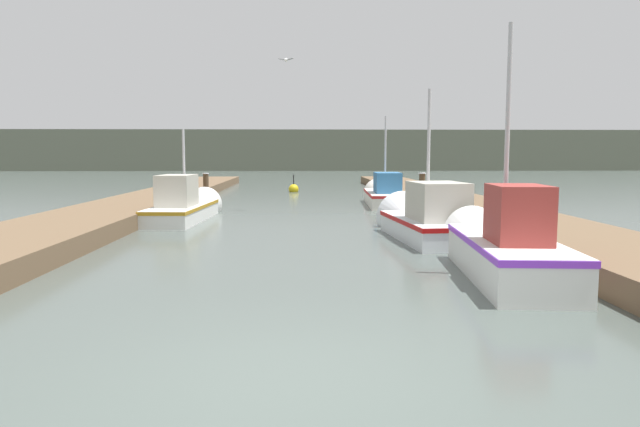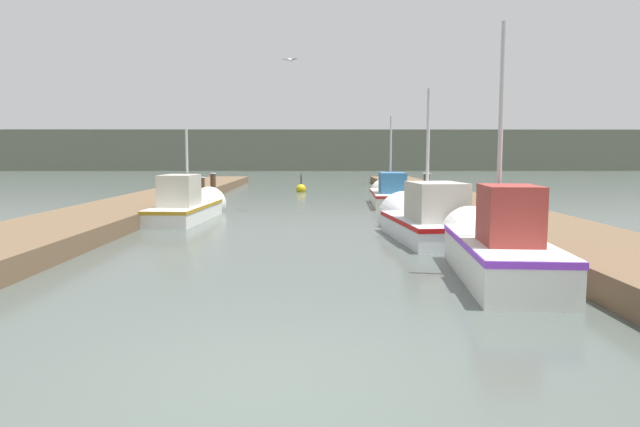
# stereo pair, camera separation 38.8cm
# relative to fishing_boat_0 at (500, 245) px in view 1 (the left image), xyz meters

# --- Properties ---
(ground_plane) EXTENTS (200.00, 200.00, 0.00)m
(ground_plane) POSITION_rel_fishing_boat_0_xyz_m (-3.57, -4.66, -0.48)
(ground_plane) COLOR #47514C
(dock_left) EXTENTS (2.81, 40.00, 0.45)m
(dock_left) POSITION_rel_fishing_boat_0_xyz_m (-9.37, 11.34, -0.26)
(dock_left) COLOR brown
(dock_left) RESTS_ON ground_plane
(dock_right) EXTENTS (2.81, 40.00, 0.45)m
(dock_right) POSITION_rel_fishing_boat_0_xyz_m (2.23, 11.34, -0.26)
(dock_right) COLOR brown
(dock_right) RESTS_ON ground_plane
(distant_shore_ridge) EXTENTS (120.00, 16.00, 4.96)m
(distant_shore_ridge) POSITION_rel_fishing_boat_0_xyz_m (-3.57, 67.18, 2.00)
(distant_shore_ridge) COLOR #565B4C
(distant_shore_ridge) RESTS_ON ground_plane
(fishing_boat_0) EXTENTS (1.72, 5.03, 4.52)m
(fishing_boat_0) POSITION_rel_fishing_boat_0_xyz_m (0.00, 0.00, 0.00)
(fishing_boat_0) COLOR silver
(fishing_boat_0) RESTS_ON ground_plane
(fishing_boat_1) EXTENTS (1.97, 4.62, 4.12)m
(fishing_boat_1) POSITION_rel_fishing_boat_0_xyz_m (-0.40, 4.22, -0.03)
(fishing_boat_1) COLOR silver
(fishing_boat_1) RESTS_ON ground_plane
(fishing_boat_2) EXTENTS (1.62, 5.36, 3.22)m
(fishing_boat_2) POSITION_rel_fishing_boat_0_xyz_m (-7.17, 8.44, -0.05)
(fishing_boat_2) COLOR silver
(fishing_boat_2) RESTS_ON ground_plane
(fishing_boat_3) EXTENTS (1.70, 5.57, 4.01)m
(fishing_boat_3) POSITION_rel_fishing_boat_0_xyz_m (-0.06, 13.60, -0.06)
(fishing_boat_3) COLOR silver
(fishing_boat_3) RESTS_ON ground_plane
(mooring_piling_0) EXTENTS (0.31, 0.31, 1.14)m
(mooring_piling_0) POSITION_rel_fishing_boat_0_xyz_m (-8.13, 18.07, 0.10)
(mooring_piling_0) COLOR #473523
(mooring_piling_0) RESTS_ON ground_plane
(mooring_piling_1) EXTENTS (0.26, 0.26, 1.38)m
(mooring_piling_1) POSITION_rel_fishing_boat_0_xyz_m (0.97, 11.12, 0.22)
(mooring_piling_1) COLOR #473523
(mooring_piling_1) RESTS_ON ground_plane
(mooring_piling_2) EXTENTS (0.27, 0.27, 1.31)m
(mooring_piling_2) POSITION_rel_fishing_boat_0_xyz_m (0.84, 0.39, 0.18)
(mooring_piling_2) COLOR #473523
(mooring_piling_2) RESTS_ON ground_plane
(mooring_piling_3) EXTENTS (0.26, 0.26, 1.05)m
(mooring_piling_3) POSITION_rel_fishing_boat_0_xyz_m (-8.18, 15.63, 0.05)
(mooring_piling_3) COLOR #473523
(mooring_piling_3) RESTS_ON ground_plane
(channel_buoy) EXTENTS (0.54, 0.54, 1.04)m
(channel_buoy) POSITION_rel_fishing_boat_0_xyz_m (-3.91, 21.32, -0.32)
(channel_buoy) COLOR gold
(channel_buoy) RESTS_ON ground_plane
(seagull_lead) EXTENTS (0.56, 0.31, 0.12)m
(seagull_lead) POSITION_rel_fishing_boat_0_xyz_m (-4.02, 10.89, 4.91)
(seagull_lead) COLOR white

